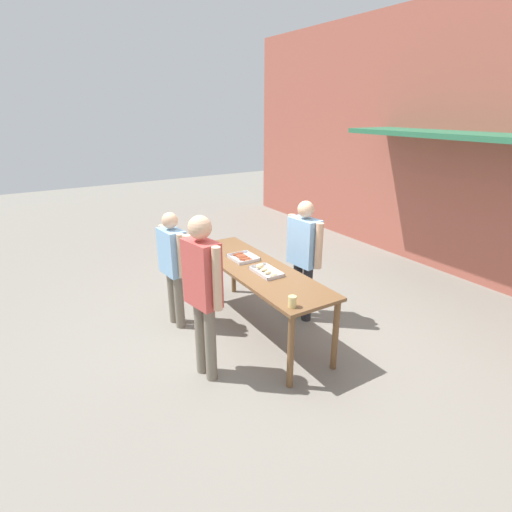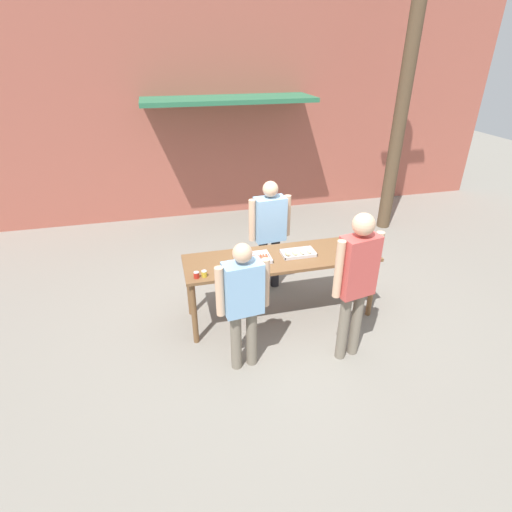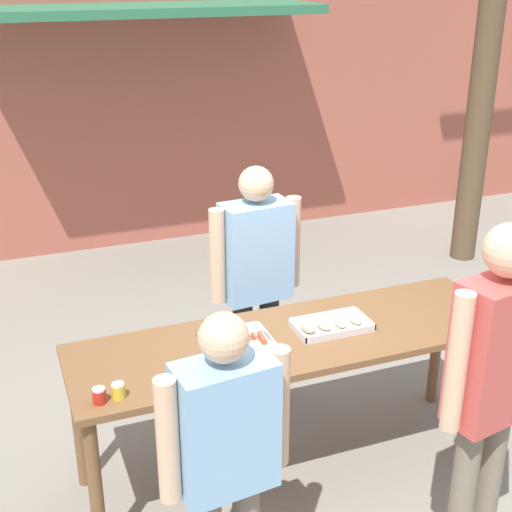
% 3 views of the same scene
% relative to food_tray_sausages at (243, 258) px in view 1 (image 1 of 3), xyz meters
% --- Properties ---
extents(ground_plane, '(24.00, 24.00, 0.00)m').
position_rel_food_tray_sausages_xyz_m(ground_plane, '(0.34, -0.01, -0.91)').
color(ground_plane, gray).
extents(building_facade_back, '(12.00, 1.11, 4.50)m').
position_rel_food_tray_sausages_xyz_m(building_facade_back, '(0.34, 3.97, 1.34)').
color(building_facade_back, '#A85647').
rests_on(building_facade_back, ground).
extents(serving_table, '(2.49, 0.74, 0.90)m').
position_rel_food_tray_sausages_xyz_m(serving_table, '(0.34, -0.01, -0.12)').
color(serving_table, brown).
rests_on(serving_table, ground).
extents(food_tray_sausages, '(0.37, 0.31, 0.04)m').
position_rel_food_tray_sausages_xyz_m(food_tray_sausages, '(0.00, 0.00, 0.00)').
color(food_tray_sausages, silver).
rests_on(food_tray_sausages, serving_table).
extents(food_tray_buns, '(0.43, 0.25, 0.07)m').
position_rel_food_tray_sausages_xyz_m(food_tray_buns, '(0.55, -0.00, 0.01)').
color(food_tray_buns, silver).
rests_on(food_tray_buns, serving_table).
extents(condiment_jar_mustard, '(0.07, 0.07, 0.08)m').
position_rel_food_tray_sausages_xyz_m(condiment_jar_mustard, '(-0.78, -0.27, 0.02)').
color(condiment_jar_mustard, '#B22319').
rests_on(condiment_jar_mustard, serving_table).
extents(condiment_jar_ketchup, '(0.07, 0.07, 0.08)m').
position_rel_food_tray_sausages_xyz_m(condiment_jar_ketchup, '(-0.69, -0.26, 0.02)').
color(condiment_jar_ketchup, gold).
rests_on(condiment_jar_ketchup, serving_table).
extents(beer_cup, '(0.08, 0.08, 0.12)m').
position_rel_food_tray_sausages_xyz_m(beer_cup, '(1.44, -0.26, 0.04)').
color(beer_cup, '#DBC67A').
rests_on(beer_cup, serving_table).
extents(person_server_behind_table, '(0.62, 0.28, 1.67)m').
position_rel_food_tray_sausages_xyz_m(person_server_behind_table, '(0.38, 0.71, 0.08)').
color(person_server_behind_table, '#232328').
rests_on(person_server_behind_table, ground).
extents(person_customer_holding_hotdog, '(0.59, 0.27, 1.57)m').
position_rel_food_tray_sausages_xyz_m(person_customer_holding_hotdog, '(-0.35, -0.85, 0.02)').
color(person_customer_holding_hotdog, '#756B5B').
rests_on(person_customer_holding_hotdog, ground).
extents(person_customer_with_cup, '(0.57, 0.29, 1.82)m').
position_rel_food_tray_sausages_xyz_m(person_customer_with_cup, '(0.88, -0.98, 0.19)').
color(person_customer_with_cup, '#756B5B').
rests_on(person_customer_with_cup, ground).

